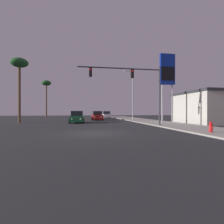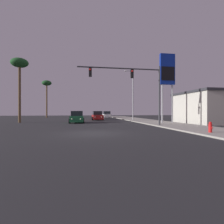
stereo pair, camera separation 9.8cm
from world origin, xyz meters
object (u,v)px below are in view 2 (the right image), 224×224
(car_white, at_px, (107,115))
(traffic_light_mast, at_px, (136,82))
(car_red, at_px, (97,116))
(street_lamp, at_px, (132,92))
(gas_station_sign, at_px, (167,73))
(fire_hydrant, at_px, (210,127))
(palm_tree_far, at_px, (47,85))
(palm_tree_near, at_px, (20,67))
(car_green, at_px, (77,117))

(car_white, bearing_deg, traffic_light_mast, 88.59)
(car_red, distance_m, street_lamp, 7.85)
(gas_station_sign, distance_m, fire_hydrant, 12.10)
(car_red, distance_m, fire_hydrant, 22.64)
(car_red, distance_m, palm_tree_far, 19.91)
(palm_tree_near, bearing_deg, gas_station_sign, -15.71)
(fire_hydrant, bearing_deg, palm_tree_far, 116.82)
(car_green, xyz_separation_m, traffic_light_mast, (6.53, -6.99, 4.05))
(car_red, height_order, street_lamp, street_lamp)
(traffic_light_mast, bearing_deg, palm_tree_far, 117.48)
(fire_hydrant, bearing_deg, traffic_light_mast, 114.14)
(traffic_light_mast, bearing_deg, car_green, 133.06)
(fire_hydrant, height_order, palm_tree_far, palm_tree_far)
(car_red, relative_size, traffic_light_mast, 0.48)
(car_white, height_order, car_green, same)
(car_green, bearing_deg, street_lamp, -150.98)
(car_white, relative_size, traffic_light_mast, 0.48)
(car_white, xyz_separation_m, traffic_light_mast, (-0.07, -24.40, 4.05))
(palm_tree_near, bearing_deg, palm_tree_far, 90.63)
(car_green, relative_size, palm_tree_far, 0.45)
(palm_tree_far, bearing_deg, fire_hydrant, -63.18)
(fire_hydrant, distance_m, palm_tree_near, 25.07)
(car_white, xyz_separation_m, street_lamp, (3.10, -11.94, 4.36))
(gas_station_sign, xyz_separation_m, palm_tree_near, (-19.86, 5.59, 1.43))
(car_white, height_order, fire_hydrant, car_white)
(car_red, height_order, traffic_light_mast, traffic_light_mast)
(car_red, bearing_deg, car_white, -109.57)
(car_red, relative_size, fire_hydrant, 5.71)
(car_green, xyz_separation_m, street_lamp, (9.69, 5.47, 4.36))
(car_white, bearing_deg, palm_tree_near, 45.70)
(fire_hydrant, bearing_deg, street_lamp, 90.20)
(traffic_light_mast, height_order, palm_tree_far, palm_tree_far)
(car_white, bearing_deg, street_lamp, 103.29)
(car_white, distance_m, palm_tree_near, 22.79)
(car_green, distance_m, street_lamp, 11.95)
(fire_hydrant, bearing_deg, palm_tree_near, 138.50)
(car_green, bearing_deg, car_white, -111.18)
(traffic_light_mast, xyz_separation_m, palm_tree_far, (-14.89, 28.62, 3.51))
(car_white, distance_m, palm_tree_far, 17.28)
(car_green, bearing_deg, palm_tree_near, -11.80)
(car_green, height_order, palm_tree_far, palm_tree_far)
(car_green, relative_size, fire_hydrant, 5.68)
(car_green, bearing_deg, gas_station_sign, 160.95)
(car_green, bearing_deg, traffic_light_mast, 132.63)
(car_white, height_order, street_lamp, street_lamp)
(car_green, xyz_separation_m, fire_hydrant, (9.76, -14.20, -0.27))
(palm_tree_far, bearing_deg, street_lamp, -41.84)
(car_white, relative_size, palm_tree_near, 0.47)
(gas_station_sign, height_order, fire_hydrant, gas_station_sign)
(street_lamp, bearing_deg, palm_tree_near, -167.86)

